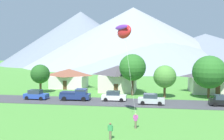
# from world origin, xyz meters

# --- Properties ---
(road_strip) EXTENTS (160.00, 6.97, 0.08)m
(road_strip) POSITION_xyz_m (0.00, 25.72, 0.04)
(road_strip) COLOR #424247
(road_strip) RESTS_ON ground
(mountain_west_ridge) EXTENTS (133.62, 133.62, 35.87)m
(mountain_west_ridge) POSITION_xyz_m (-6.92, 143.58, 17.93)
(mountain_west_ridge) COLOR #8E939E
(mountain_west_ridge) RESTS_ON ground
(mountain_east_ridge) EXTENTS (112.23, 112.23, 23.22)m
(mountain_east_ridge) POSITION_xyz_m (0.53, 127.70, 11.61)
(mountain_east_ridge) COLOR gray
(mountain_east_ridge) RESTS_ON ground
(mountain_far_east_ridge) EXTENTS (107.01, 107.01, 35.88)m
(mountain_far_east_ridge) POSITION_xyz_m (-43.79, 154.56, 17.94)
(mountain_far_east_ridge) COLOR slate
(mountain_far_east_ridge) RESTS_ON ground
(mountain_central_ridge) EXTENTS (113.59, 113.59, 18.61)m
(mountain_central_ridge) POSITION_xyz_m (34.97, 136.13, 9.30)
(mountain_central_ridge) COLOR slate
(mountain_central_ridge) RESTS_ON ground
(house_leftmost) EXTENTS (9.93, 8.36, 5.03)m
(house_leftmost) POSITION_xyz_m (17.43, 39.15, 2.61)
(house_leftmost) COLOR beige
(house_leftmost) RESTS_ON ground
(house_left_center) EXTENTS (8.16, 7.18, 5.58)m
(house_left_center) POSITION_xyz_m (-2.45, 37.62, 2.89)
(house_left_center) COLOR beige
(house_left_center) RESTS_ON ground
(house_right_center) EXTENTS (8.46, 6.52, 4.48)m
(house_right_center) POSITION_xyz_m (-14.55, 41.03, 2.32)
(house_right_center) COLOR silver
(house_right_center) RESTS_ON ground
(tree_near_left) EXTENTS (5.99, 5.99, 7.84)m
(tree_near_left) POSITION_xyz_m (14.95, 31.76, 4.83)
(tree_near_left) COLOR #4C3823
(tree_near_left) RESTS_ON ground
(tree_left_of_center) EXTENTS (5.18, 5.18, 8.08)m
(tree_left_of_center) POSITION_xyz_m (1.00, 32.79, 5.47)
(tree_left_of_center) COLOR #4C3823
(tree_left_of_center) RESTS_ON ground
(tree_center) EXTENTS (4.16, 4.16, 6.05)m
(tree_center) POSITION_xyz_m (7.07, 31.23, 3.95)
(tree_center) COLOR brown
(tree_center) RESTS_ON ground
(tree_right_of_center) EXTENTS (3.91, 3.91, 5.90)m
(tree_right_of_center) POSITION_xyz_m (-17.96, 32.85, 3.93)
(tree_right_of_center) COLOR brown
(tree_right_of_center) RESTS_ON ground
(parked_car_blue_west_end) EXTENTS (4.27, 2.22, 1.68)m
(parked_car_blue_west_end) POSITION_xyz_m (-15.65, 25.94, 0.87)
(parked_car_blue_west_end) COLOR #2847A8
(parked_car_blue_west_end) RESTS_ON road_strip
(parked_car_black_mid_west) EXTENTS (4.27, 2.22, 1.68)m
(parked_car_black_mid_west) POSITION_xyz_m (15.73, 25.29, 0.87)
(parked_car_black_mid_west) COLOR black
(parked_car_black_mid_west) RESTS_ON road_strip
(parked_car_silver_mid_east) EXTENTS (4.26, 2.19, 1.68)m
(parked_car_silver_mid_east) POSITION_xyz_m (4.62, 24.81, 0.87)
(parked_car_silver_mid_east) COLOR #B7BCC1
(parked_car_silver_mid_east) RESTS_ON road_strip
(parked_car_white_east_end) EXTENTS (4.23, 2.13, 1.68)m
(parked_car_white_east_end) POSITION_xyz_m (-1.74, 26.70, 0.87)
(parked_car_white_east_end) COLOR white
(parked_car_white_east_end) RESTS_ON road_strip
(pickup_truck_navy_west_side) EXTENTS (5.29, 2.52, 1.99)m
(pickup_truck_navy_west_side) POSITION_xyz_m (-8.37, 26.25, 1.06)
(pickup_truck_navy_west_side) COLOR navy
(pickup_truck_navy_west_side) RESTS_ON road_strip
(kite_flyer_with_kite) EXTENTS (3.36, 5.17, 11.94)m
(kite_flyer_with_kite) POSITION_xyz_m (1.25, 15.03, 10.82)
(kite_flyer_with_kite) COLOR #70604C
(kite_flyer_with_kite) RESTS_ON ground
(watcher_person) EXTENTS (0.56, 0.24, 1.68)m
(watcher_person) POSITION_xyz_m (0.72, 7.78, 0.88)
(watcher_person) COLOR #70604C
(watcher_person) RESTS_ON ground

